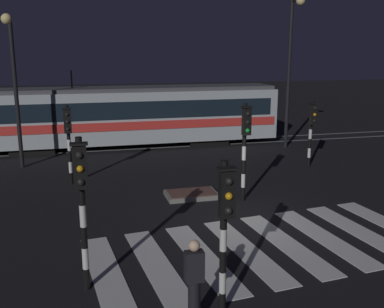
% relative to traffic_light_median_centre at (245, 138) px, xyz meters
% --- Properties ---
extents(ground_plane, '(120.00, 120.00, 0.00)m').
position_rel_traffic_light_median_centre_xyz_m(ground_plane, '(-0.73, -1.55, -2.26)').
color(ground_plane, black).
extents(rail_near, '(80.00, 0.12, 0.03)m').
position_rel_traffic_light_median_centre_xyz_m(rail_near, '(-0.73, 9.42, -2.24)').
color(rail_near, '#59595E').
rests_on(rail_near, ground).
extents(rail_far, '(80.00, 0.12, 0.03)m').
position_rel_traffic_light_median_centre_xyz_m(rail_far, '(-0.73, 10.86, -2.24)').
color(rail_far, '#59595E').
rests_on(rail_far, ground).
extents(crosswalk_zebra, '(9.63, 5.14, 0.02)m').
position_rel_traffic_light_median_centre_xyz_m(crosswalk_zebra, '(-0.73, -3.66, -2.25)').
color(crosswalk_zebra, silver).
rests_on(crosswalk_zebra, ground).
extents(traffic_island, '(1.83, 1.18, 0.18)m').
position_rel_traffic_light_median_centre_xyz_m(traffic_island, '(-1.64, 0.93, -2.17)').
color(traffic_island, slate).
rests_on(traffic_island, ground).
extents(traffic_light_median_centre, '(0.36, 0.42, 3.42)m').
position_rel_traffic_light_median_centre_xyz_m(traffic_light_median_centre, '(0.00, 0.00, 0.00)').
color(traffic_light_median_centre, black).
rests_on(traffic_light_median_centre, ground).
extents(traffic_light_corner_near_left, '(0.36, 0.42, 3.41)m').
position_rel_traffic_light_median_centre_xyz_m(traffic_light_corner_near_left, '(-5.43, -4.78, -0.01)').
color(traffic_light_corner_near_left, black).
rests_on(traffic_light_corner_near_left, ground).
extents(traffic_light_corner_far_right, '(0.36, 0.42, 3.01)m').
position_rel_traffic_light_median_centre_xyz_m(traffic_light_corner_far_right, '(4.55, 3.69, -0.27)').
color(traffic_light_corner_far_right, black).
rests_on(traffic_light_corner_far_right, ground).
extents(traffic_light_corner_far_left, '(0.36, 0.42, 3.11)m').
position_rel_traffic_light_median_centre_xyz_m(traffic_light_corner_far_left, '(-5.84, 3.60, -0.21)').
color(traffic_light_corner_far_left, black).
rests_on(traffic_light_corner_far_left, ground).
extents(traffic_light_kerb_mid_left, '(0.36, 0.42, 3.15)m').
position_rel_traffic_light_median_centre_xyz_m(traffic_light_kerb_mid_left, '(-2.83, -6.40, -0.18)').
color(traffic_light_kerb_mid_left, black).
rests_on(traffic_light_kerb_mid_left, ground).
extents(street_lamp_trackside_right, '(0.44, 1.21, 7.73)m').
position_rel_traffic_light_median_centre_xyz_m(street_lamp_trackside_right, '(5.40, 7.69, 2.59)').
color(street_lamp_trackside_right, black).
rests_on(street_lamp_trackside_right, ground).
extents(street_lamp_trackside_left, '(0.44, 1.21, 6.59)m').
position_rel_traffic_light_median_centre_xyz_m(street_lamp_trackside_left, '(-8.01, 6.59, 1.97)').
color(street_lamp_trackside_left, black).
rests_on(street_lamp_trackside_left, ground).
extents(tram, '(17.05, 2.58, 4.15)m').
position_rel_traffic_light_median_centre_xyz_m(tram, '(-3.16, 10.13, -0.51)').
color(tram, '#B2BCC1').
rests_on(tram, ground).
extents(pedestrian_waiting_at_kerb, '(0.36, 0.24, 1.71)m').
position_rel_traffic_light_median_centre_xyz_m(pedestrian_waiting_at_kerb, '(-3.46, -6.48, -1.38)').
color(pedestrian_waiting_at_kerb, black).
rests_on(pedestrian_waiting_at_kerb, ground).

